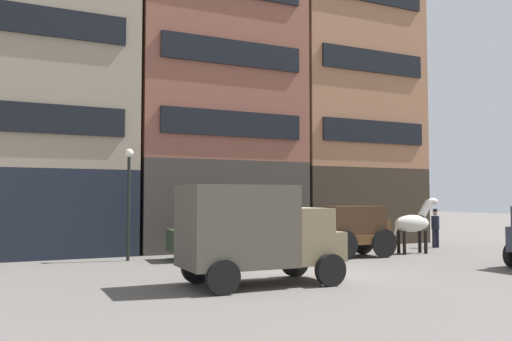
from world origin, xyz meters
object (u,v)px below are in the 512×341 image
at_px(draft_horse, 414,223).
at_px(delivery_truck_far, 257,231).
at_px(pedestrian_officer, 435,226).
at_px(streetlamp_curbside, 129,188).
at_px(cargo_wagon, 355,227).
at_px(sedan_dark, 220,235).

relative_size(draft_horse, delivery_truck_far, 0.54).
distance_m(pedestrian_officer, streetlamp_curbside, 14.10).
bearing_deg(cargo_wagon, streetlamp_curbside, 162.86).
bearing_deg(sedan_dark, pedestrian_officer, -0.03).
relative_size(cargo_wagon, pedestrian_officer, 1.64).
bearing_deg(streetlamp_curbside, cargo_wagon, -17.14).
distance_m(draft_horse, sedan_dark, 8.16).
relative_size(sedan_dark, streetlamp_curbside, 0.92).
xyz_separation_m(cargo_wagon, sedan_dark, (-5.04, 1.63, -0.23)).
bearing_deg(delivery_truck_far, cargo_wagon, 34.71).
bearing_deg(cargo_wagon, delivery_truck_far, -145.29).
relative_size(cargo_wagon, draft_horse, 1.25).
distance_m(delivery_truck_far, pedestrian_officer, 13.49).
relative_size(delivery_truck_far, pedestrian_officer, 2.43).
height_order(delivery_truck_far, streetlamp_curbside, streetlamp_curbside).
relative_size(sedan_dark, pedestrian_officer, 2.12).
xyz_separation_m(sedan_dark, streetlamp_curbside, (-3.24, 0.92, 1.76)).
relative_size(draft_horse, pedestrian_officer, 1.31).
bearing_deg(delivery_truck_far, sedan_dark, 77.64).
distance_m(draft_horse, delivery_truck_far, 10.30).
bearing_deg(streetlamp_curbside, sedan_dark, -15.92).
relative_size(draft_horse, sedan_dark, 0.62).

